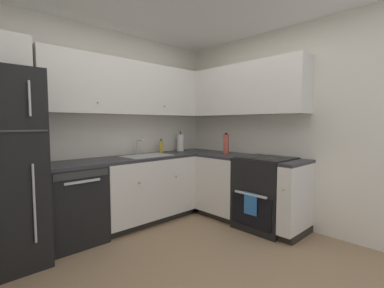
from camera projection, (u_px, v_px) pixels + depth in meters
ground_plane at (196, 278)px, 2.31m from camera, size 3.40×3.47×0.02m
wall_back at (101, 128)px, 3.49m from camera, size 3.50×0.05×2.52m
wall_right at (293, 128)px, 3.40m from camera, size 0.05×3.57×2.52m
dishwasher at (72, 204)px, 2.97m from camera, size 0.60×0.63×0.85m
lower_cabinets_back at (145, 189)px, 3.63m from camera, size 1.30×0.62×0.85m
countertop_back at (145, 157)px, 3.59m from camera, size 2.50×0.60×0.03m
lower_cabinets_right at (238, 188)px, 3.68m from camera, size 0.62×1.44×0.85m
countertop_right at (238, 157)px, 3.65m from camera, size 0.60×1.44×0.03m
oven_range at (266, 192)px, 3.39m from camera, size 0.68×0.62×1.03m
upper_cabinets_back at (127, 88)px, 3.51m from camera, size 2.18×0.34×0.68m
upper_cabinets_right at (237, 91)px, 3.77m from camera, size 0.32×1.99×0.68m
sink at (147, 159)px, 3.59m from camera, size 0.63×0.40×0.10m
faucet at (139, 146)px, 3.73m from camera, size 0.07×0.16×0.21m
soap_bottle at (161, 147)px, 4.00m from camera, size 0.06×0.06×0.20m
paper_towel_roll at (180, 143)px, 4.23m from camera, size 0.11×0.11×0.32m
oil_bottle at (226, 144)px, 3.79m from camera, size 0.08×0.08×0.30m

